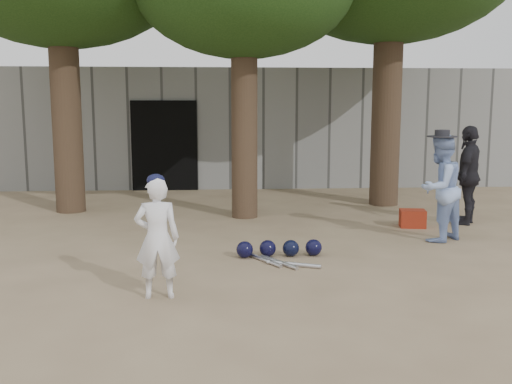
{
  "coord_description": "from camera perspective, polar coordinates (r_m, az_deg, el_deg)",
  "views": [
    {
      "loc": [
        0.11,
        -6.31,
        2.05
      ],
      "look_at": [
        0.6,
        1.0,
        0.95
      ],
      "focal_mm": 40.0,
      "sensor_mm": 36.0,
      "label": 1
    }
  ],
  "objects": [
    {
      "name": "ground",
      "position": [
        6.63,
        -4.67,
        -9.49
      ],
      "size": [
        70.0,
        70.0,
        0.0
      ],
      "primitive_type": "plane",
      "color": "#937C5E",
      "rests_on": "ground"
    },
    {
      "name": "boy_player",
      "position": [
        6.2,
        -9.85,
        -4.57
      ],
      "size": [
        0.5,
        0.34,
        1.31
      ],
      "primitive_type": "imported",
      "rotation": [
        0.0,
        0.0,
        3.2
      ],
      "color": "white",
      "rests_on": "ground"
    },
    {
      "name": "spectator_blue",
      "position": [
        9.12,
        17.89,
        0.36
      ],
      "size": [
        1.01,
        0.96,
        1.63
      ],
      "primitive_type": "imported",
      "rotation": [
        0.0,
        0.0,
        3.74
      ],
      "color": "#90AADF",
      "rests_on": "ground"
    },
    {
      "name": "spectator_dark",
      "position": [
        10.63,
        20.48,
        1.59
      ],
      "size": [
        0.93,
        1.07,
        1.73
      ],
      "primitive_type": "imported",
      "rotation": [
        0.0,
        0.0,
        4.1
      ],
      "color": "black",
      "rests_on": "ground"
    },
    {
      "name": "red_bag",
      "position": [
        10.14,
        15.38,
        -2.57
      ],
      "size": [
        0.47,
        0.39,
        0.3
      ],
      "primitive_type": "cube",
      "rotation": [
        0.0,
        0.0,
        -0.17
      ],
      "color": "#A72D16",
      "rests_on": "ground"
    },
    {
      "name": "back_building",
      "position": [
        16.65,
        -4.23,
        6.62
      ],
      "size": [
        16.0,
        5.24,
        3.0
      ],
      "color": "gray",
      "rests_on": "ground"
    },
    {
      "name": "helmet_row",
      "position": [
        7.89,
        2.35,
        -5.66
      ],
      "size": [
        1.19,
        0.28,
        0.23
      ],
      "color": "black",
      "rests_on": "ground"
    },
    {
      "name": "bat_pile",
      "position": [
        7.54,
        2.3,
        -7.02
      ],
      "size": [
        0.91,
        0.76,
        0.06
      ],
      "color": "#B7B7BE",
      "rests_on": "ground"
    }
  ]
}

